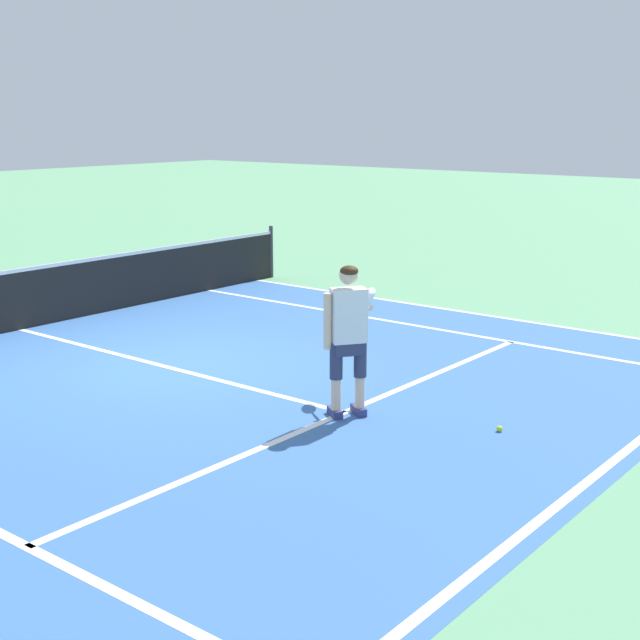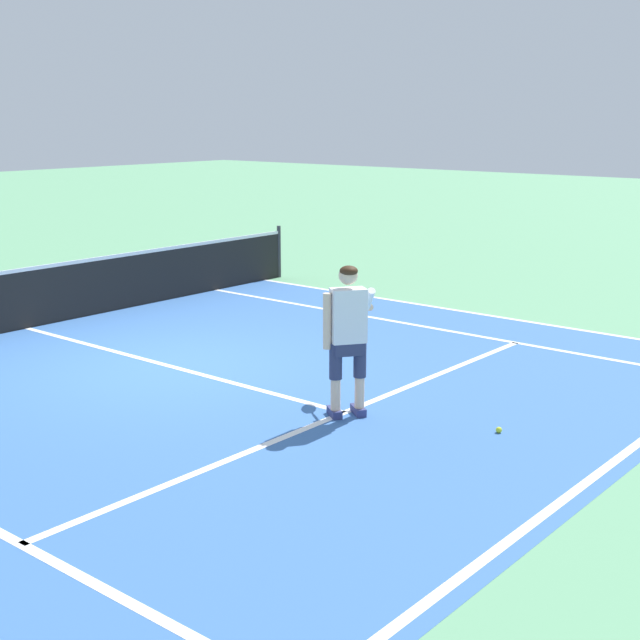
# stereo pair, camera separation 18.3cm
# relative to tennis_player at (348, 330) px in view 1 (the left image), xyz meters

# --- Properties ---
(ground_plane) EXTENTS (80.00, 80.00, 0.00)m
(ground_plane) POSITION_rel_tennis_player_xyz_m (0.05, 3.10, -0.99)
(ground_plane) COLOR #609E70
(court_inner_surface) EXTENTS (10.98, 9.73, 0.00)m
(court_inner_surface) POSITION_rel_tennis_player_xyz_m (0.05, 1.82, -0.99)
(court_inner_surface) COLOR #3866A8
(court_inner_surface) RESTS_ON ground
(line_baseline) EXTENTS (10.98, 0.10, 0.01)m
(line_baseline) POSITION_rel_tennis_player_xyz_m (0.05, -2.85, -0.99)
(line_baseline) COLOR white
(line_baseline) RESTS_ON ground
(line_service) EXTENTS (8.23, 0.10, 0.01)m
(line_service) POSITION_rel_tennis_player_xyz_m (0.05, 0.08, -0.99)
(line_service) COLOR white
(line_service) RESTS_ON ground
(line_centre_service) EXTENTS (0.10, 6.40, 0.01)m
(line_centre_service) POSITION_rel_tennis_player_xyz_m (0.05, 3.28, -0.99)
(line_centre_service) COLOR white
(line_centre_service) RESTS_ON ground
(line_singles_right) EXTENTS (0.10, 9.33, 0.01)m
(line_singles_right) POSITION_rel_tennis_player_xyz_m (4.16, 1.82, -0.99)
(line_singles_right) COLOR white
(line_singles_right) RESTS_ON ground
(line_doubles_right) EXTENTS (0.10, 9.33, 0.01)m
(line_doubles_right) POSITION_rel_tennis_player_xyz_m (5.54, 1.82, -0.99)
(line_doubles_right) COLOR white
(line_doubles_right) RESTS_ON ground
(tennis_net) EXTENTS (11.96, 0.08, 1.07)m
(tennis_net) POSITION_rel_tennis_player_xyz_m (0.05, 6.48, -0.49)
(tennis_net) COLOR #333338
(tennis_net) RESTS_ON ground
(tennis_player) EXTENTS (1.09, 0.86, 1.71)m
(tennis_player) POSITION_rel_tennis_player_xyz_m (0.00, 0.00, 0.00)
(tennis_player) COLOR navy
(tennis_player) RESTS_ON ground
(tennis_ball_near_feet) EXTENTS (0.07, 0.07, 0.07)m
(tennis_ball_near_feet) POSITION_rel_tennis_player_xyz_m (0.58, -1.59, -0.96)
(tennis_ball_near_feet) COLOR #CCE02D
(tennis_ball_near_feet) RESTS_ON ground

